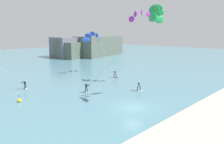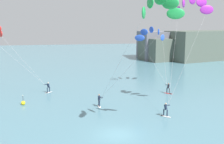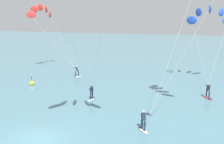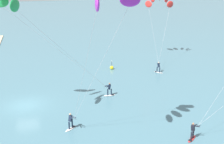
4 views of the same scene
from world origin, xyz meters
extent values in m
plane|color=slate|center=(0.00, 0.00, 0.00)|extent=(240.00, 240.00, 0.00)
ellipsoid|color=red|center=(11.31, 14.70, 0.04)|extent=(1.22, 1.39, 0.08)
cube|color=black|center=(11.57, 14.38, 0.09)|extent=(0.40, 0.40, 0.02)
cylinder|color=black|center=(11.17, 14.87, 0.47)|extent=(0.14, 0.14, 0.78)
cylinder|color=black|center=(11.45, 14.53, 0.47)|extent=(0.14, 0.14, 0.78)
cube|color=black|center=(11.31, 14.70, 1.16)|extent=(0.43, 0.44, 0.63)
sphere|color=#9E7051|center=(11.31, 14.70, 1.58)|extent=(0.20, 0.20, 0.20)
cylinder|color=black|center=(11.28, 15.25, 1.31)|extent=(0.06, 0.55, 0.03)
cylinder|color=black|center=(11.18, 14.97, 1.34)|extent=(0.34, 0.58, 0.15)
cylinder|color=black|center=(11.40, 14.98, 1.34)|extent=(0.27, 0.60, 0.15)
ellipsoid|color=blue|center=(12.21, 22.03, 9.31)|extent=(0.91, 1.87, 1.10)
ellipsoid|color=blue|center=(10.86, 21.95, 9.70)|extent=(0.44, 1.89, 1.10)
ellipsoid|color=blue|center=(9.50, 21.86, 9.31)|extent=(1.11, 1.82, 1.10)
ellipsoid|color=blue|center=(8.71, 21.81, 8.29)|extent=(1.62, 1.48, 1.10)
cylinder|color=#B2B2B7|center=(12.14, 18.67, 4.65)|extent=(1.75, 6.84, 6.69)
cylinder|color=#B2B2B7|center=(9.99, 18.53, 4.65)|extent=(2.59, 6.58, 6.69)
ellipsoid|color=white|center=(6.68, 4.26, 0.04)|extent=(1.26, 1.37, 0.08)
cube|color=black|center=(6.41, 4.57, 0.09)|extent=(0.40, 0.40, 0.02)
cylinder|color=#192338|center=(6.82, 4.10, 0.47)|extent=(0.14, 0.14, 0.78)
cylinder|color=#192338|center=(6.53, 4.43, 0.47)|extent=(0.14, 0.14, 0.78)
cube|color=#192338|center=(6.68, 4.26, 1.16)|extent=(0.44, 0.44, 0.63)
sphere|color=tan|center=(6.68, 4.26, 1.58)|extent=(0.20, 0.20, 0.20)
cylinder|color=black|center=(7.12, 4.59, 1.31)|extent=(0.46, 0.35, 0.03)
cylinder|color=#192338|center=(6.84, 4.51, 1.34)|extent=(0.40, 0.56, 0.15)
cylinder|color=#192338|center=(6.97, 4.34, 1.34)|extent=(0.61, 0.24, 0.15)
cylinder|color=#B2B2B7|center=(9.65, 5.25, 6.73)|extent=(5.07, 1.35, 10.84)
cylinder|color=#B2B2B7|center=(8.53, 6.79, 6.73)|extent=(2.83, 4.43, 10.84)
ellipsoid|color=white|center=(-0.32, 9.86, 0.04)|extent=(0.39, 1.51, 0.08)
cube|color=black|center=(-0.33, 10.27, 0.09)|extent=(0.29, 0.29, 0.02)
cylinder|color=#192338|center=(-0.32, 9.64, 0.47)|extent=(0.14, 0.14, 0.78)
cylinder|color=#192338|center=(-0.33, 10.08, 0.47)|extent=(0.14, 0.14, 0.78)
cube|color=#192338|center=(-0.32, 9.86, 1.16)|extent=(0.31, 0.33, 0.63)
sphere|color=#9E7051|center=(-0.32, 9.86, 1.58)|extent=(0.20, 0.20, 0.20)
cylinder|color=black|center=(-0.12, 9.35, 1.31)|extent=(0.23, 0.52, 0.03)
cylinder|color=#192338|center=(-0.12, 9.65, 1.34)|extent=(0.48, 0.50, 0.15)
cylinder|color=#192338|center=(-0.32, 9.56, 1.34)|extent=(0.09, 0.60, 0.15)
cylinder|color=#B2B2B7|center=(0.95, 4.02, 6.40)|extent=(2.15, 10.68, 10.19)
cylinder|color=#B2B2B7|center=(2.79, 4.75, 6.40)|extent=(5.83, 9.21, 10.19)
ellipsoid|color=white|center=(-6.95, 18.99, 0.04)|extent=(1.39, 1.23, 0.08)
cube|color=black|center=(-7.27, 18.73, 0.09)|extent=(0.40, 0.40, 0.02)
cylinder|color=#192338|center=(-6.78, 19.13, 0.47)|extent=(0.14, 0.14, 0.78)
cylinder|color=#192338|center=(-7.12, 18.85, 0.47)|extent=(0.14, 0.14, 0.78)
cube|color=#192338|center=(-6.95, 18.99, 1.16)|extent=(0.44, 0.44, 0.63)
sphere|color=beige|center=(-6.95, 18.99, 1.58)|extent=(0.20, 0.20, 0.20)
cylinder|color=black|center=(-7.47, 19.19, 1.31)|extent=(0.53, 0.22, 0.03)
cylinder|color=#192338|center=(-7.25, 18.99, 1.34)|extent=(0.60, 0.10, 0.15)
cylinder|color=#192338|center=(-7.17, 19.19, 1.34)|extent=(0.50, 0.47, 0.15)
ellipsoid|color=red|center=(-14.30, 23.66, 9.11)|extent=(0.93, 1.54, 1.10)
ellipsoid|color=red|center=(-14.53, 23.05, 9.94)|extent=(1.34, 1.29, 1.10)
ellipsoid|color=red|center=(-14.92, 22.01, 10.27)|extent=(1.55, 0.84, 1.10)
ellipsoid|color=red|center=(-15.32, 20.96, 9.94)|extent=(1.55, 0.37, 1.10)
ellipsoid|color=red|center=(-15.55, 20.35, 9.11)|extent=(1.54, 0.93, 1.10)
cylinder|color=#B2B2B7|center=(-10.88, 21.42, 5.06)|extent=(6.84, 4.50, 7.51)
cylinder|color=#B2B2B7|center=(-11.51, 19.77, 5.06)|extent=(8.09, 1.18, 7.51)
sphere|color=yellow|center=(-10.20, 12.66, 0.28)|extent=(0.56, 0.56, 0.56)
cylinder|color=#262628|center=(-10.20, 12.66, 0.91)|extent=(0.06, 0.06, 0.70)
sphere|color=#F2F2CC|center=(-10.20, 12.66, 1.32)|extent=(0.12, 0.12, 0.12)
camera|label=1|loc=(-19.88, -16.65, 9.77)|focal=32.35mm
camera|label=2|loc=(-5.98, -26.49, 10.94)|focal=46.43mm
camera|label=3|loc=(10.93, -14.00, 8.63)|focal=41.19mm
camera|label=4|loc=(33.13, 1.60, 14.75)|focal=49.09mm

